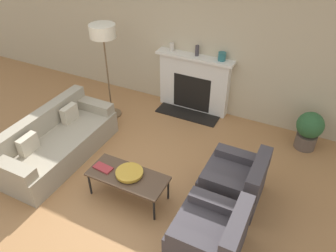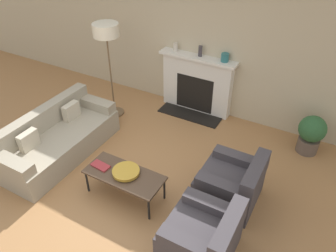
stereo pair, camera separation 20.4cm
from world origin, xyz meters
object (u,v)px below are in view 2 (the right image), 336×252
Objects in this scene: armchair_near at (203,237)px; potted_plant at (311,133)px; couch at (58,139)px; floor_lamp at (107,39)px; armchair_far at (232,184)px; coffee_table at (124,176)px; mantel_vase_center_left at (200,51)px; mantel_vase_left at (175,47)px; fireplace at (197,85)px; mantel_vase_center_right at (225,58)px; book at (100,166)px; bowl at (126,171)px.

armchair_near is 1.19× the size of potted_plant.
floor_lamp is at bearing -2.69° from couch.
armchair_near is at bearing -0.00° from armchair_far.
coffee_table is 5.72× the size of mantel_vase_center_left.
mantel_vase_left is at bearing 180.00° from mantel_vase_center_left.
couch is 3.01× the size of potted_plant.
mantel_vase_center_left is (0.03, 0.01, 0.70)m from fireplace.
mantel_vase_center_left reaches higher than mantel_vase_center_right.
armchair_far is (0.00, 0.99, 0.00)m from armchair_near.
book is 2.81m from mantel_vase_left.
book is at bearing -106.49° from mantel_vase_center_right.
mantel_vase_left is (-0.62, 2.62, 0.79)m from bowl.
armchair_near is 2.77m from potted_plant.
fireplace is at bearing 92.83° from bowl.
floor_lamp is (-2.83, 2.03, 1.26)m from armchair_near.
mantel_vase_left is (-0.60, 2.65, 0.86)m from coffee_table.
mantel_vase_center_right is (-0.96, 1.98, 0.94)m from armchair_far.
bowl is 3.14m from potted_plant.
potted_plant is (2.22, -0.31, -0.88)m from mantel_vase_center_left.
mantel_vase_left is (-1.96, 1.98, 0.95)m from armchair_far.
floor_lamp is (-1.49, 1.68, 1.11)m from bowl.
mantel_vase_center_right is at bearing 81.62° from bowl.
mantel_vase_left reaches higher than couch.
coffee_table is at bearing -63.78° from armchair_far.
armchair_far is 3.27m from floor_lamp.
mantel_vase_center_left is (0.31, 2.68, 0.84)m from book.
bowl is at bearing 56.66° from coffee_table.
mantel_vase_center_left is at bearing 88.90° from book.
potted_plant is (0.78, 1.67, 0.09)m from armchair_far.
coffee_table is 2.81m from mantel_vase_center_right.
mantel_vase_left reaches higher than armchair_near.
armchair_far is 2.63m from mantel_vase_center_left.
floor_lamp is 2.64× the size of potted_plant.
bowl is at bearing -48.49° from floor_lamp.
book is at bearing -171.58° from bowl.
potted_plant is (2.12, 2.31, -0.07)m from bowl.
coffee_table is 2.79m from mantel_vase_center_left.
couch is 5.36× the size of bowl.
fireplace reaches higher than book.
floor_lamp is at bearing -170.01° from potted_plant.
book is (-0.41, -0.06, -0.02)m from bowl.
floor_lamp reaches higher than couch.
floor_lamp is (-1.08, 1.74, 1.13)m from book.
armchair_near is 1.40m from bowl.
mantel_vase_center_left reaches higher than couch.
mantel_vase_left is (0.87, 0.94, -0.32)m from floor_lamp.
armchair_far is at bearing 27.39° from book.
mantel_vase_center_left is at bearing 25.40° from fireplace.
couch is 1.19m from book.
floor_lamp reaches higher than mantel_vase_center_left.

